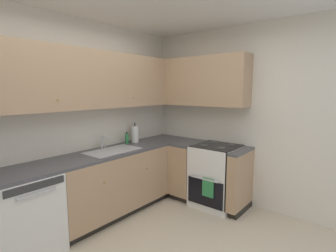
{
  "coord_description": "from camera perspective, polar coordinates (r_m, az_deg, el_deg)",
  "views": [
    {
      "loc": [
        -1.71,
        -1.43,
        1.69
      ],
      "look_at": [
        0.96,
        0.73,
        1.21
      ],
      "focal_mm": 27.6,
      "sensor_mm": 36.0,
      "label": 1
    }
  ],
  "objects": [
    {
      "name": "wall_back",
      "position": [
        3.51,
        -21.45,
        0.97
      ],
      "size": [
        3.82,
        0.05,
        2.6
      ],
      "primitive_type": "cube",
      "color": "silver",
      "rests_on": "ground_plane"
    },
    {
      "name": "sink",
      "position": [
        3.54,
        -12.06,
        -6.04
      ],
      "size": [
        0.72,
        0.4,
        0.1
      ],
      "color": "#B7B7BC",
      "rests_on": "countertop_back"
    },
    {
      "name": "upper_cabinets_back",
      "position": [
        3.48,
        -16.43,
        9.73
      ],
      "size": [
        2.54,
        0.34,
        0.73
      ],
      "color": "tan"
    },
    {
      "name": "upper_cabinets_right",
      "position": [
        4.06,
        6.34,
        9.71
      ],
      "size": [
        0.32,
        1.63,
        0.73
      ],
      "color": "tan"
    },
    {
      "name": "countertop_right",
      "position": [
        3.91,
        7.68,
        -4.25
      ],
      "size": [
        0.6,
        1.11,
        0.03
      ],
      "color": "#4C4C51",
      "rests_on": "lower_cabinets_right"
    },
    {
      "name": "soap_bottle",
      "position": [
        3.95,
        -9.06,
        -2.74
      ],
      "size": [
        0.05,
        0.05,
        0.18
      ],
      "color": "#338C4C",
      "rests_on": "countertop_back"
    },
    {
      "name": "lower_cabinets_back",
      "position": [
        3.68,
        -12.19,
        -12.25
      ],
      "size": [
        1.65,
        0.62,
        0.85
      ],
      "color": "tan",
      "rests_on": "ground_plane"
    },
    {
      "name": "dishwasher",
      "position": [
        3.16,
        -29.03,
        -16.68
      ],
      "size": [
        0.6,
        0.63,
        0.85
      ],
      "color": "white",
      "rests_on": "ground_plane"
    },
    {
      "name": "wall_right",
      "position": [
        3.89,
        17.25,
        1.79
      ],
      "size": [
        0.05,
        3.27,
        2.6
      ],
      "primitive_type": "cube",
      "color": "silver",
      "rests_on": "ground_plane"
    },
    {
      "name": "faucet",
      "position": [
        3.67,
        -14.08,
        -3.18
      ],
      "size": [
        0.07,
        0.16,
        0.18
      ],
      "color": "silver",
      "rests_on": "countertop_back"
    },
    {
      "name": "countertop_back",
      "position": [
        3.55,
        -12.4,
        -5.61
      ],
      "size": [
        2.86,
        0.6,
        0.03
      ],
      "primitive_type": "cube",
      "color": "#4C4C51",
      "rests_on": "lower_cabinets_back"
    },
    {
      "name": "paper_towel_roll",
      "position": [
        4.02,
        -7.29,
        -1.79
      ],
      "size": [
        0.11,
        0.11,
        0.31
      ],
      "color": "white",
      "rests_on": "countertop_back"
    },
    {
      "name": "lower_cabinets_right",
      "position": [
        4.03,
        7.58,
        -10.36
      ],
      "size": [
        0.62,
        1.11,
        0.85
      ],
      "color": "tan",
      "rests_on": "ground_plane"
    },
    {
      "name": "oven_range",
      "position": [
        3.92,
        10.69,
        -10.61
      ],
      "size": [
        0.68,
        0.62,
        1.04
      ],
      "color": "white",
      "rests_on": "ground_plane"
    }
  ]
}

